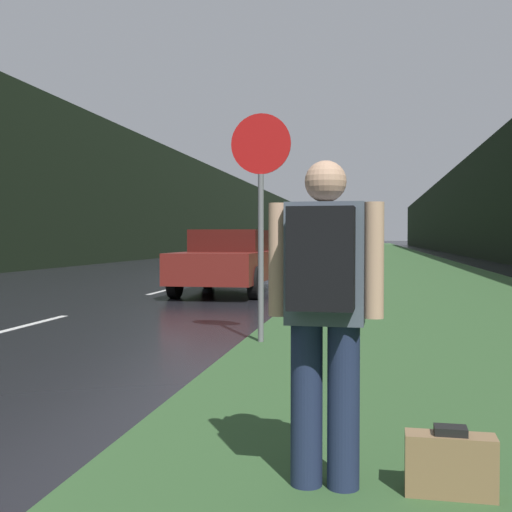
% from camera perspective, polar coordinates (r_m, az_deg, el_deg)
% --- Properties ---
extents(grass_verge, '(6.00, 240.00, 0.02)m').
position_cam_1_polar(grass_verge, '(40.90, 12.27, -0.22)').
color(grass_verge, '#33562D').
rests_on(grass_verge, ground_plane).
extents(lane_stripe_b, '(0.12, 3.00, 0.01)m').
position_cam_1_polar(lane_stripe_b, '(9.79, -20.64, -6.03)').
color(lane_stripe_b, silver).
rests_on(lane_stripe_b, ground_plane).
extents(lane_stripe_c, '(0.12, 3.00, 0.01)m').
position_cam_1_polar(lane_stripe_c, '(16.17, -7.77, -2.96)').
color(lane_stripe_c, silver).
rests_on(lane_stripe_c, ground_plane).
extents(lane_stripe_d, '(0.12, 3.00, 0.01)m').
position_cam_1_polar(lane_stripe_d, '(22.91, -2.34, -1.61)').
color(lane_stripe_d, silver).
rests_on(lane_stripe_d, ground_plane).
extents(lane_stripe_e, '(0.12, 3.00, 0.01)m').
position_cam_1_polar(lane_stripe_e, '(29.77, 0.60, -0.87)').
color(lane_stripe_e, silver).
rests_on(lane_stripe_e, ground_plane).
extents(treeline_far_side, '(2.00, 140.00, 7.39)m').
position_cam_1_polar(treeline_far_side, '(52.91, -5.57, 4.21)').
color(treeline_far_side, black).
rests_on(treeline_far_side, ground_plane).
extents(treeline_near_side, '(2.00, 140.00, 6.92)m').
position_cam_1_polar(treeline_near_side, '(51.44, 18.61, 3.94)').
color(treeline_near_side, black).
rests_on(treeline_near_side, ground_plane).
extents(stop_sign, '(0.73, 0.07, 2.80)m').
position_cam_1_polar(stop_sign, '(7.81, 0.43, 5.03)').
color(stop_sign, slate).
rests_on(stop_sign, ground_plane).
extents(hitchhiker_with_backpack, '(0.58, 0.41, 1.68)m').
position_cam_1_polar(hitchhiker_with_backpack, '(3.23, 6.10, -4.12)').
color(hitchhiker_with_backpack, '#1E2847').
rests_on(hitchhiker_with_backpack, ground_plane).
extents(suitcase, '(0.44, 0.16, 0.36)m').
position_cam_1_polar(suitcase, '(3.44, 16.89, -17.43)').
color(suitcase, olive).
rests_on(suitcase, ground_plane).
extents(car_passing_near, '(1.93, 4.54, 1.48)m').
position_cam_1_polar(car_passing_near, '(14.99, -2.39, -0.43)').
color(car_passing_near, maroon).
rests_on(car_passing_near, ground_plane).
extents(car_passing_far, '(1.95, 4.25, 1.56)m').
position_cam_1_polar(car_passing_far, '(28.35, 3.62, 0.58)').
color(car_passing_far, '#2D3856').
rests_on(car_passing_far, ground_plane).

